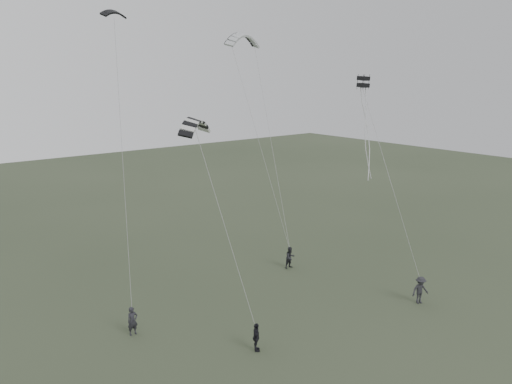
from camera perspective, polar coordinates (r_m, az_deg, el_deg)
ground at (r=29.81m, az=5.36°, el=-15.00°), size 140.00×140.00×0.00m
flyer_left at (r=29.27m, az=-13.92°, el=-14.12°), size 0.60×0.40×1.63m
flyer_right at (r=37.52m, az=3.93°, el=-7.48°), size 0.83×0.66×1.64m
flyer_center at (r=27.00m, az=0.03°, el=-16.27°), size 0.83×0.96×1.55m
flyer_far at (r=33.58m, az=18.26°, el=-10.60°), size 1.30×1.00×1.77m
kite_dark_small at (r=33.37m, az=-15.96°, el=19.20°), size 1.77×1.06×0.69m
kite_pale_large at (r=42.32m, az=-1.48°, el=17.53°), size 3.62×1.79×1.64m
kite_striped at (r=27.79m, az=-7.01°, el=8.17°), size 3.10×2.71×1.37m
kite_box at (r=33.95m, az=12.16°, el=12.21°), size 0.64×0.69×0.75m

